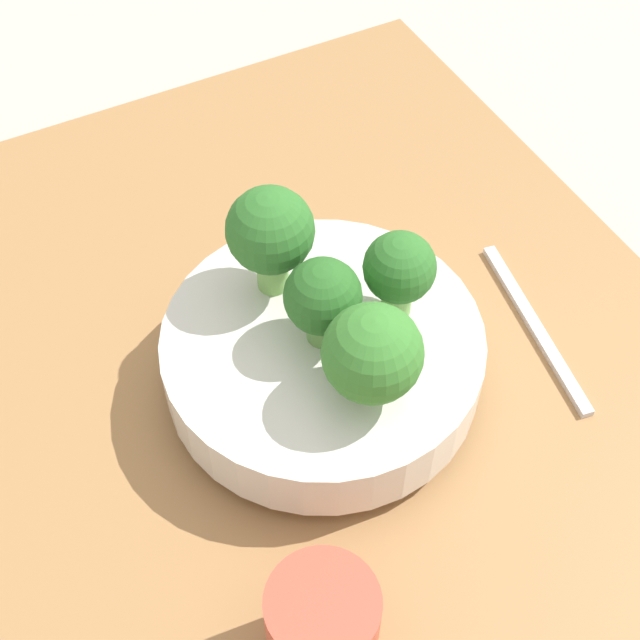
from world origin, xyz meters
TOP-DOWN VIEW (x-y plane):
  - ground_plane at (0.00, 0.00)m, footprint 6.00×6.00m
  - table at (0.00, 0.00)m, footprint 0.83×0.61m
  - bowl at (0.02, 0.00)m, footprint 0.24×0.24m
  - broccoli_floret_front at (0.01, -0.06)m, footprint 0.05×0.05m
  - broccoli_floret_center at (0.02, 0.00)m, footprint 0.05×0.05m
  - broccoli_floret_right at (0.08, 0.01)m, footprint 0.06×0.06m
  - broccoli_floret_left at (-0.04, -0.01)m, footprint 0.07×0.07m
  - cup at (-0.17, 0.09)m, footprint 0.07×0.07m
  - fork at (-0.02, -0.18)m, footprint 0.18×0.04m

SIDE VIEW (x-z plane):
  - ground_plane at x=0.00m, z-range 0.00..0.00m
  - table at x=0.00m, z-range 0.00..0.04m
  - fork at x=-0.02m, z-range 0.04..0.05m
  - bowl at x=0.02m, z-range 0.05..0.11m
  - cup at x=-0.17m, z-range 0.04..0.13m
  - broccoli_floret_center at x=0.02m, z-range 0.11..0.18m
  - broccoli_floret_front at x=0.01m, z-range 0.11..0.19m
  - broccoli_floret_left at x=-0.04m, z-range 0.11..0.19m
  - broccoli_floret_right at x=0.08m, z-range 0.12..0.21m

